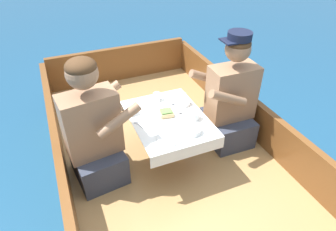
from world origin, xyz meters
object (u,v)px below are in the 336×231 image
object	(u,v)px
person_starboard	(230,101)
sandwich	(166,113)
coffee_cup_port	(157,96)
coffee_cup_starboard	(194,115)
person_port	(94,133)

from	to	relation	value
person_starboard	sandwich	world-z (taller)	person_starboard
person_starboard	coffee_cup_port	size ratio (longest dim) A/B	10.99
person_starboard	coffee_cup_starboard	distance (m)	0.42
sandwich	coffee_cup_port	size ratio (longest dim) A/B	1.24
person_port	person_starboard	bearing A→B (deg)	-7.58
coffee_cup_port	coffee_cup_starboard	size ratio (longest dim) A/B	0.88
coffee_cup_port	person_starboard	bearing A→B (deg)	-24.65
person_port	sandwich	bearing A→B (deg)	-7.51
person_port	coffee_cup_port	bearing A→B (deg)	15.88
sandwich	coffee_cup_starboard	size ratio (longest dim) A/B	1.09
person_starboard	coffee_cup_starboard	bearing A→B (deg)	16.92
sandwich	person_starboard	bearing A→B (deg)	-0.24
person_starboard	coffee_cup_starboard	size ratio (longest dim) A/B	9.63
sandwich	coffee_cup_port	distance (m)	0.26
sandwich	coffee_cup_starboard	distance (m)	0.22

